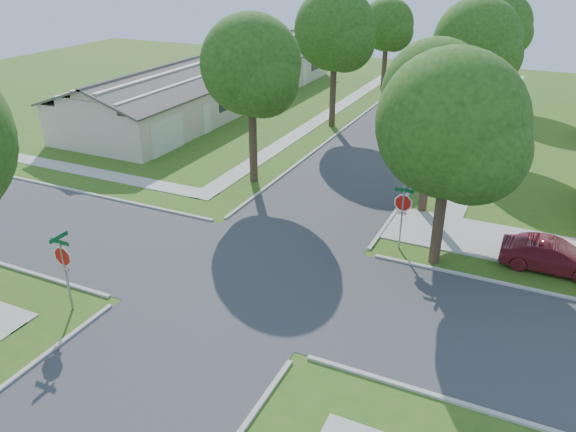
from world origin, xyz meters
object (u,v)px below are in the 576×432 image
(tree_e_far, at_px, (501,27))
(car_curb_west, at_px, (416,91))
(stop_sign_sw, at_px, (63,260))
(tree_e_mid, at_px, (477,46))
(car_curb_east, at_px, (453,115))
(tree_w_near, at_px, (252,70))
(tree_ne_corner, at_px, (452,131))
(house_nw_far, at_px, (264,67))
(car_driveway, at_px, (552,256))
(tree_w_mid, at_px, (336,33))
(tree_e_near, at_px, (436,97))
(house_nw_near, at_px, (154,107))
(stop_sign_ne, at_px, (403,206))
(tree_w_far, at_px, (388,27))

(tree_e_far, distance_m, car_curb_west, 8.24)
(stop_sign_sw, xyz_separation_m, tree_e_mid, (9.46, 25.71, 4.22))
(stop_sign_sw, bearing_deg, car_curb_east, 75.26)
(tree_e_far, relative_size, tree_w_near, 0.97)
(tree_ne_corner, xyz_separation_m, house_nw_far, (-22.35, 27.79, -4.08))
(car_curb_west, bearing_deg, car_driveway, 114.55)
(tree_w_mid, bearing_deg, tree_e_near, -51.95)
(tree_e_near, height_order, house_nw_near, tree_e_near)
(house_nw_near, bearing_deg, stop_sign_ne, -26.46)
(tree_e_near, height_order, tree_w_far, tree_e_near)
(tree_w_far, bearing_deg, stop_sign_sw, -90.07)
(tree_e_mid, bearing_deg, tree_ne_corner, -84.55)
(tree_ne_corner, bearing_deg, car_driveway, 16.79)
(stop_sign_sw, height_order, tree_e_far, tree_e_far)
(car_curb_west, bearing_deg, stop_sign_sw, 85.04)
(tree_e_near, bearing_deg, tree_ne_corner, -71.47)
(stop_sign_ne, relative_size, car_curb_east, 0.80)
(tree_w_mid, xyz_separation_m, tree_w_far, (-0.01, 13.00, -0.98))
(tree_e_near, distance_m, house_nw_far, 31.24)
(tree_e_far, distance_m, tree_w_mid, 16.05)
(tree_e_far, bearing_deg, tree_e_near, -90.00)
(car_curb_west, bearing_deg, car_curb_east, 123.74)
(tree_w_mid, bearing_deg, tree_e_far, 54.15)
(tree_w_mid, xyz_separation_m, house_nw_far, (-11.35, 10.99, -4.97))
(tree_e_near, distance_m, tree_e_mid, 12.02)
(tree_e_near, height_order, car_curb_west, tree_e_near)
(stop_sign_sw, bearing_deg, tree_ne_corner, 38.84)
(car_curb_east, height_order, car_curb_west, car_curb_west)
(tree_e_near, relative_size, tree_e_mid, 0.90)
(tree_ne_corner, height_order, car_curb_east, tree_ne_corner)
(tree_e_far, height_order, car_curb_west, tree_e_far)
(house_nw_near, height_order, car_curb_west, house_nw_near)
(house_nw_near, relative_size, house_nw_far, 1.00)
(house_nw_far, bearing_deg, tree_e_near, -47.94)
(stop_sign_sw, height_order, tree_ne_corner, tree_ne_corner)
(house_nw_near, bearing_deg, tree_w_far, 59.18)
(tree_w_mid, distance_m, car_driveway, 22.55)
(stop_sign_ne, height_order, car_curb_west, stop_sign_ne)
(stop_sign_sw, height_order, tree_w_near, tree_w_near)
(tree_e_far, bearing_deg, tree_w_far, -180.00)
(tree_w_near, height_order, tree_ne_corner, tree_w_near)
(tree_ne_corner, relative_size, car_curb_west, 1.96)
(tree_e_near, height_order, tree_ne_corner, tree_ne_corner)
(tree_w_far, distance_m, car_curb_east, 12.68)
(tree_e_near, distance_m, tree_ne_corner, 5.06)
(car_curb_west, bearing_deg, tree_e_near, 104.98)
(tree_e_near, distance_m, car_curb_east, 17.14)
(tree_e_near, bearing_deg, stop_sign_ne, -90.68)
(tree_e_far, xyz_separation_m, house_nw_near, (-20.75, -19.01, -4.46))
(tree_ne_corner, xyz_separation_m, car_curb_east, (-3.16, 21.11, -4.95))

